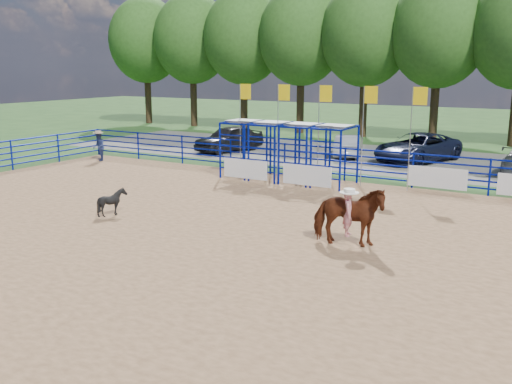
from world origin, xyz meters
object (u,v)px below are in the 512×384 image
horse_and_rider (348,214)px  car_c (418,148)px  spectator_cowboy (99,146)px  car_b (348,145)px  car_a (229,138)px  calf (112,202)px

horse_and_rider → car_c: 15.79m
horse_and_rider → spectator_cowboy: size_ratio=1.44×
horse_and_rider → car_b: bearing=111.3°
horse_and_rider → car_a: (-12.94, 13.83, -0.16)m
spectator_cowboy → car_b: (10.96, 8.23, -0.20)m
car_b → calf: bearing=66.3°
car_a → spectator_cowboy: bearing=-106.1°
car_a → car_b: bearing=29.1°
spectator_cowboy → car_a: 7.72m
car_b → car_a: bearing=-2.8°
spectator_cowboy → car_c: 17.02m
calf → car_a: car_a is taller
spectator_cowboy → car_c: size_ratio=0.29×
horse_and_rider → spectator_cowboy: horse_and_rider is taller
spectator_cowboy → car_a: bearing=58.3°
calf → car_b: size_ratio=0.25×
spectator_cowboy → car_a: size_ratio=0.35×
horse_and_rider → car_a: horse_and_rider is taller
car_a → car_c: size_ratio=0.82×
car_a → calf: bearing=-56.3°
car_b → spectator_cowboy: bearing=20.6°
spectator_cowboy → car_a: spectator_cowboy is taller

